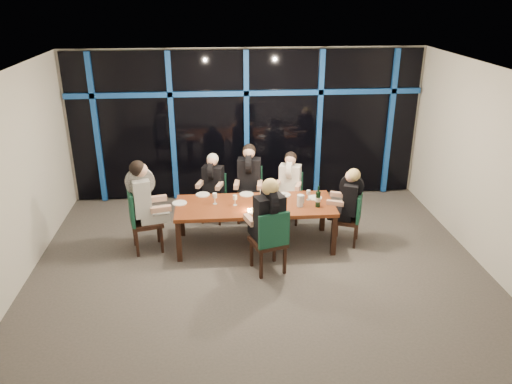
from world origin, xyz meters
TOP-DOWN VIEW (x-y plane):
  - room at (0.00, 0.00)m, footprint 7.04×7.00m
  - window_wall at (0.01, 2.93)m, footprint 6.86×0.43m
  - dining_table at (0.00, 0.80)m, footprint 2.60×1.00m
  - chair_far_left at (-0.67, 1.87)m, footprint 0.52×0.52m
  - chair_far_mid at (-0.02, 1.86)m, footprint 0.53×0.53m
  - chair_far_right at (0.72, 1.74)m, footprint 0.54×0.54m
  - chair_end_left at (-1.87, 0.77)m, footprint 0.60×0.60m
  - chair_end_right at (1.62, 0.73)m, footprint 0.55×0.55m
  - chair_near_mid at (0.16, -0.11)m, footprint 0.61×0.61m
  - diner_far_left at (-0.69, 1.80)m, footprint 0.52×0.60m
  - diner_far_mid at (-0.03, 1.77)m, footprint 0.53×0.65m
  - diner_far_right at (0.70, 1.67)m, footprint 0.54×0.62m
  - diner_end_left at (-1.79, 0.79)m, footprint 0.72×0.60m
  - diner_end_right at (1.55, 0.76)m, footprint 0.63×0.56m
  - diner_near_mid at (0.13, -0.02)m, footprint 0.61×0.71m
  - plate_far_left at (-0.86, 1.26)m, footprint 0.24×0.24m
  - plate_far_mid at (-0.11, 1.22)m, footprint 0.24×0.24m
  - plate_far_right at (0.52, 1.14)m, footprint 0.24×0.24m
  - plate_end_left at (-1.24, 0.93)m, footprint 0.24×0.24m
  - plate_end_right at (1.03, 0.97)m, footprint 0.24×0.24m
  - plate_near_mid at (-0.04, 0.52)m, footprint 0.24×0.24m
  - wine_bottle at (1.01, 0.62)m, footprint 0.08×0.08m
  - water_pitcher at (0.73, 0.66)m, footprint 0.12×0.11m
  - tea_light at (-0.12, 0.56)m, footprint 0.05×0.05m
  - wine_glass_a at (-0.33, 0.79)m, footprint 0.07×0.07m
  - wine_glass_b at (0.13, 0.92)m, footprint 0.07×0.07m
  - wine_glass_c at (0.47, 0.81)m, footprint 0.07×0.07m
  - wine_glass_d at (-0.66, 0.87)m, footprint 0.07×0.07m
  - wine_glass_e at (0.90, 0.91)m, footprint 0.07×0.07m

SIDE VIEW (x-z plane):
  - chair_far_left at x=-0.67m, z-range 0.05..0.94m
  - chair_far_right at x=0.72m, z-range 0.05..0.96m
  - chair_end_right at x=1.62m, z-range 0.05..0.97m
  - chair_far_mid at x=-0.02m, z-range 0.06..1.06m
  - chair_near_mid at x=0.16m, z-range 0.06..1.10m
  - chair_end_left at x=-1.87m, z-range 0.06..1.13m
  - dining_table at x=0.00m, z-range 0.31..1.06m
  - plate_far_left at x=-0.86m, z-range 0.75..0.76m
  - plate_far_mid at x=-0.11m, z-range 0.75..0.76m
  - plate_far_right at x=0.52m, z-range 0.75..0.76m
  - plate_end_left at x=-1.24m, z-range 0.75..0.76m
  - plate_end_right at x=1.03m, z-range 0.75..0.76m
  - plate_near_mid at x=-0.04m, z-range 0.75..0.76m
  - tea_light at x=-0.12m, z-range 0.75..0.78m
  - water_pitcher at x=0.73m, z-range 0.75..0.95m
  - diner_far_left at x=-0.69m, z-range 0.42..1.28m
  - diner_far_right at x=0.70m, z-range 0.43..1.31m
  - wine_glass_c at x=0.47m, z-range 0.79..0.96m
  - wine_glass_e at x=0.90m, z-range 0.79..0.96m
  - diner_end_right at x=1.55m, z-range 0.43..1.32m
  - wine_glass_a at x=-0.33m, z-range 0.79..0.97m
  - wine_bottle at x=1.01m, z-range 0.71..1.07m
  - wine_glass_d at x=-0.66m, z-range 0.79..0.98m
  - wine_glass_b at x=0.13m, z-range 0.79..0.99m
  - diner_far_mid at x=-0.03m, z-range 0.47..1.44m
  - diner_near_mid at x=0.13m, z-range 0.49..1.50m
  - diner_end_left at x=-1.79m, z-range 0.50..1.53m
  - window_wall at x=0.01m, z-range 0.08..3.02m
  - room at x=0.00m, z-range 0.51..3.53m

